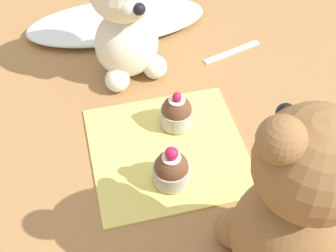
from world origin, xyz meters
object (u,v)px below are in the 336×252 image
teddy_bear_tan (296,203)px  teaspoon (232,51)px  cupcake_near_tan_bear (171,169)px  cupcake_near_cream_bear (177,112)px  teddy_bear_cream (125,19)px

teddy_bear_tan → teaspoon: (0.08, 0.39, -0.12)m
teddy_bear_tan → teaspoon: bearing=-100.6°
teddy_bear_tan → cupcake_near_tan_bear: (-0.10, 0.14, -0.10)m
cupcake_near_cream_bear → teaspoon: cupcake_near_cream_bear is taller
teddy_bear_tan → cupcake_near_tan_bear: size_ratio=3.97×
teddy_bear_cream → cupcake_near_cream_bear: teddy_bear_cream is taller
teddy_bear_tan → cupcake_near_tan_bear: teddy_bear_tan is taller
teddy_bear_cream → teddy_bear_tan: size_ratio=0.84×
teddy_bear_cream → teaspoon: 0.22m
cupcake_near_tan_bear → cupcake_near_cream_bear: bearing=71.6°
teddy_bear_tan → teaspoon: size_ratio=2.28×
teddy_bear_cream → cupcake_near_cream_bear: bearing=-84.9°
cupcake_near_cream_bear → teaspoon: size_ratio=0.54×
cupcake_near_cream_bear → cupcake_near_tan_bear: cupcake_near_tan_bear is taller
cupcake_near_cream_bear → teddy_bear_cream: bearing=108.9°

